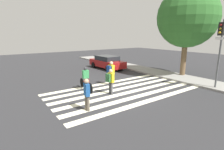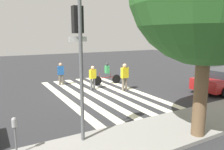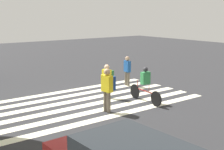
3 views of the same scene
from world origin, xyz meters
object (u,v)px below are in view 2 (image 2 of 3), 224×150
at_px(pedestrian_child_with_backpack, 124,75).
at_px(cyclist_near_curb, 107,73).
at_px(pedestrian_adult_yellow_jacket, 93,76).
at_px(traffic_light, 79,45).
at_px(pedestrian_adult_tall_backpack, 61,73).
at_px(parking_meter, 15,128).
at_px(car_parked_silver_sedan, 224,80).

height_order(pedestrian_child_with_backpack, cyclist_near_curb, pedestrian_child_with_backpack).
bearing_deg(pedestrian_adult_yellow_jacket, traffic_light, 50.56).
bearing_deg(pedestrian_child_with_backpack, traffic_light, 41.13).
bearing_deg(pedestrian_adult_tall_backpack, parking_meter, 75.38).
xyz_separation_m(pedestrian_child_with_backpack, car_parked_silver_sedan, (-5.61, 3.37, -0.31)).
xyz_separation_m(parking_meter, pedestrian_child_with_backpack, (-7.21, -5.19, 0.09)).
relative_size(pedestrian_adult_yellow_jacket, pedestrian_adult_tall_backpack, 0.99).
relative_size(pedestrian_adult_yellow_jacket, pedestrian_child_with_backpack, 0.90).
bearing_deg(parking_meter, car_parked_silver_sedan, -171.91).
bearing_deg(car_parked_silver_sedan, pedestrian_child_with_backpack, -33.23).
bearing_deg(pedestrian_adult_yellow_jacket, cyclist_near_curb, -161.51).
xyz_separation_m(pedestrian_adult_yellow_jacket, pedestrian_adult_tall_backpack, (1.43, -2.40, -0.02)).
bearing_deg(parking_meter, pedestrian_adult_tall_backpack, -114.71).
height_order(pedestrian_adult_yellow_jacket, car_parked_silver_sedan, pedestrian_adult_yellow_jacket).
relative_size(pedestrian_child_with_backpack, pedestrian_adult_tall_backpack, 1.10).
distance_m(parking_meter, pedestrian_child_with_backpack, 8.89).
relative_size(traffic_light, cyclist_near_curb, 2.11).
relative_size(traffic_light, pedestrian_adult_yellow_jacket, 2.92).
bearing_deg(pedestrian_adult_yellow_jacket, pedestrian_child_with_backpack, 132.80).
height_order(pedestrian_adult_yellow_jacket, pedestrian_child_with_backpack, pedestrian_child_with_backpack).
xyz_separation_m(pedestrian_adult_yellow_jacket, cyclist_near_curb, (-1.61, -0.93, -0.08)).
bearing_deg(traffic_light, car_parked_silver_sedan, -170.24).
distance_m(traffic_light, cyclist_near_curb, 9.27).
bearing_deg(pedestrian_adult_tall_backpack, cyclist_near_curb, 164.29).
bearing_deg(pedestrian_child_with_backpack, cyclist_near_curb, -91.27).
relative_size(parking_meter, cyclist_near_curb, 0.58).
height_order(traffic_light, pedestrian_child_with_backpack, traffic_light).
relative_size(cyclist_near_curb, car_parked_silver_sedan, 0.48).
height_order(pedestrian_child_with_backpack, pedestrian_adult_tall_backpack, pedestrian_child_with_backpack).
bearing_deg(pedestrian_adult_yellow_jacket, parking_meter, 38.03).
bearing_deg(cyclist_near_curb, pedestrian_adult_tall_backpack, -20.60).
bearing_deg(parking_meter, cyclist_near_curb, -133.98).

